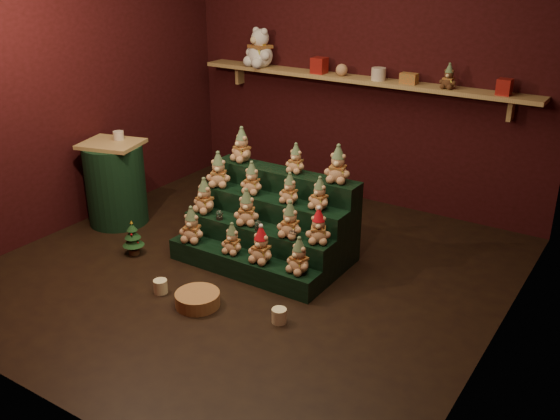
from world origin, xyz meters
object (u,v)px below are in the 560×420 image
Objects in this scene: riser_tier_front at (242,265)px; side_table at (116,183)px; snow_globe_a at (219,215)px; white_bear at (260,42)px; wicker_basket at (198,299)px; snow_globe_b at (258,225)px; mini_christmas_tree at (133,238)px; snow_globe_c at (293,234)px; brown_bear at (449,76)px; mug_left at (161,286)px; mug_right at (279,316)px.

riser_tier_front is 1.71m from side_table.
white_bear is (-0.79, 1.78, 1.18)m from snow_globe_a.
wicker_basket is at bearing -64.48° from snow_globe_a.
riser_tier_front is 0.58m from wicker_basket.
white_bear is (-1.19, 1.78, 1.18)m from snow_globe_b.
mini_christmas_tree is at bearing -68.82° from white_bear.
side_table is (-1.72, 0.05, 0.00)m from snow_globe_b.
snow_globe_a is (-0.35, 0.16, 0.31)m from riser_tier_front.
brown_bear is (0.55, 1.78, 1.02)m from snow_globe_c.
snow_globe_a is at bearing 88.70° from mug_left.
riser_tier_front is 1.06m from mini_christmas_tree.
white_bear is at bearing 114.39° from wicker_basket.
mug_left is 0.49× the size of brown_bear.
side_table is 7.50× the size of mug_left.
mug_left reaches higher than wicker_basket.
riser_tier_front is 0.78m from mug_right.
mini_christmas_tree is (-1.09, -0.37, -0.24)m from snow_globe_b.
mug_right is at bearing 8.66° from mug_left.
snow_globe_c is 2.62m from white_bear.
side_table is (-1.32, 0.05, 0.00)m from snow_globe_a.
riser_tier_front is at bearing -41.23° from white_bear.
brown_bear reaches higher than mug_left.
mug_right is 0.32× the size of wicker_basket.
white_bear is 2.33× the size of brown_bear.
brown_bear is at bearing 62.59° from mug_left.
snow_globe_b is 2.44m from white_bear.
brown_bear is at bearing 64.06° from riser_tier_front.
mini_christmas_tree is 2.94× the size of mug_right.
snow_globe_a is 0.76× the size of mug_left.
mini_christmas_tree is at bearing -130.88° from brown_bear.
mug_left is at bearing -29.24° from mini_christmas_tree.
mug_left is 0.32× the size of wicker_basket.
mini_christmas_tree is 3.19m from brown_bear.
white_bear is (0.53, 1.72, 1.17)m from side_table.
snow_globe_b reaches higher than wicker_basket.
mug_right is (0.59, -0.59, -0.35)m from snow_globe_b.
brown_bear is at bearing 69.46° from wicker_basket.
snow_globe_b is at bearing 134.96° from mug_right.
snow_globe_b is at bearing -114.84° from brown_bear.
snow_globe_b is (0.06, 0.16, 0.31)m from riser_tier_front.
riser_tier_front is at bearing 90.14° from wicker_basket.
snow_globe_a is 0.24× the size of wicker_basket.
side_table reaches higher than riser_tier_front.
snow_globe_a is 0.26× the size of mini_christmas_tree.
snow_globe_a is 0.76× the size of mug_right.
mug_left is 1.03m from mug_right.
brown_bear is (0.30, 2.37, 1.38)m from mug_right.
white_bear is at bearing -178.34° from brown_bear.
wicker_basket is at bearing -19.25° from mini_christmas_tree.
wicker_basket is at bearing -47.25° from white_bear.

